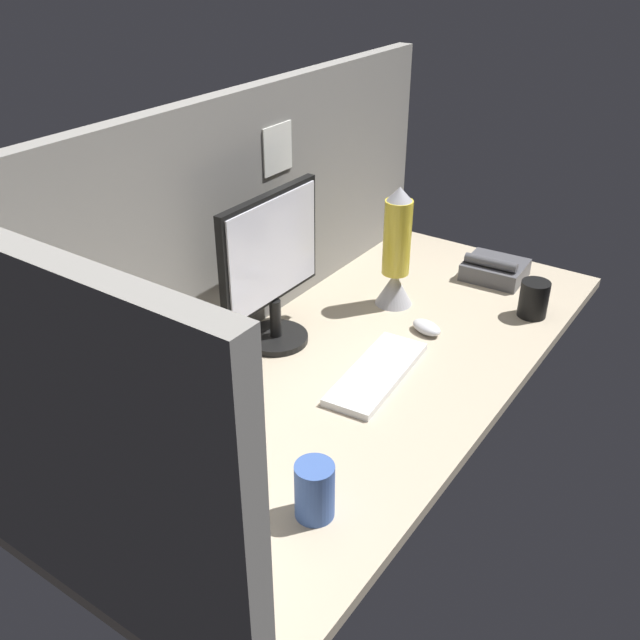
{
  "coord_description": "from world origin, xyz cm",
  "views": [
    {
      "loc": [
        -135.04,
        -82.21,
        104.48
      ],
      "look_at": [
        -0.78,
        0.0,
        14.0
      ],
      "focal_mm": 39.69,
      "sensor_mm": 36.0,
      "label": 1
    }
  ],
  "objects_px": {
    "mouse": "(427,327)",
    "desk_phone": "(495,269)",
    "mug_ceramic_blue": "(315,491)",
    "keyboard": "(377,373)",
    "lava_lamp": "(396,257)",
    "monitor": "(272,265)",
    "mug_black_travel": "(534,299)"
  },
  "relations": [
    {
      "from": "mug_ceramic_blue",
      "to": "lava_lamp",
      "type": "distance_m",
      "value": 0.92
    },
    {
      "from": "monitor",
      "to": "mouse",
      "type": "height_order",
      "value": "monitor"
    },
    {
      "from": "monitor",
      "to": "desk_phone",
      "type": "bearing_deg",
      "value": -26.24
    },
    {
      "from": "desk_phone",
      "to": "lava_lamp",
      "type": "bearing_deg",
      "value": 151.12
    },
    {
      "from": "desk_phone",
      "to": "monitor",
      "type": "bearing_deg",
      "value": 153.76
    },
    {
      "from": "keyboard",
      "to": "lava_lamp",
      "type": "bearing_deg",
      "value": 18.32
    },
    {
      "from": "mouse",
      "to": "mug_ceramic_blue",
      "type": "xyz_separation_m",
      "value": [
        -0.76,
        -0.14,
        0.05
      ]
    },
    {
      "from": "mug_black_travel",
      "to": "keyboard",
      "type": "bearing_deg",
      "value": 158.2
    },
    {
      "from": "mug_black_travel",
      "to": "mug_ceramic_blue",
      "type": "height_order",
      "value": "mug_ceramic_blue"
    },
    {
      "from": "mouse",
      "to": "mug_ceramic_blue",
      "type": "height_order",
      "value": "mug_ceramic_blue"
    },
    {
      "from": "mug_black_travel",
      "to": "desk_phone",
      "type": "relative_size",
      "value": 0.56
    },
    {
      "from": "keyboard",
      "to": "mug_ceramic_blue",
      "type": "distance_m",
      "value": 0.51
    },
    {
      "from": "keyboard",
      "to": "lava_lamp",
      "type": "xyz_separation_m",
      "value": [
        0.38,
        0.16,
        0.15
      ]
    },
    {
      "from": "mug_ceramic_blue",
      "to": "desk_phone",
      "type": "xyz_separation_m",
      "value": [
        1.21,
        0.12,
        -0.03
      ]
    },
    {
      "from": "monitor",
      "to": "mouse",
      "type": "distance_m",
      "value": 0.49
    },
    {
      "from": "keyboard",
      "to": "mouse",
      "type": "relative_size",
      "value": 3.85
    },
    {
      "from": "mouse",
      "to": "mug_ceramic_blue",
      "type": "bearing_deg",
      "value": -152.37
    },
    {
      "from": "mug_ceramic_blue",
      "to": "desk_phone",
      "type": "distance_m",
      "value": 1.21
    },
    {
      "from": "desk_phone",
      "to": "mouse",
      "type": "bearing_deg",
      "value": 177.2
    },
    {
      "from": "mug_black_travel",
      "to": "mouse",
      "type": "bearing_deg",
      "value": 141.59
    },
    {
      "from": "mouse",
      "to": "desk_phone",
      "type": "relative_size",
      "value": 0.48
    },
    {
      "from": "keyboard",
      "to": "desk_phone",
      "type": "distance_m",
      "value": 0.72
    },
    {
      "from": "keyboard",
      "to": "mug_black_travel",
      "type": "relative_size",
      "value": 3.33
    },
    {
      "from": "monitor",
      "to": "lava_lamp",
      "type": "relative_size",
      "value": 1.15
    },
    {
      "from": "mug_black_travel",
      "to": "mug_ceramic_blue",
      "type": "distance_m",
      "value": 1.04
    },
    {
      "from": "monitor",
      "to": "lava_lamp",
      "type": "xyz_separation_m",
      "value": [
        0.38,
        -0.17,
        -0.08
      ]
    },
    {
      "from": "monitor",
      "to": "mouse",
      "type": "relative_size",
      "value": 4.5
    },
    {
      "from": "monitor",
      "to": "mouse",
      "type": "bearing_deg",
      "value": -50.05
    },
    {
      "from": "keyboard",
      "to": "lava_lamp",
      "type": "distance_m",
      "value": 0.43
    },
    {
      "from": "mug_black_travel",
      "to": "desk_phone",
      "type": "height_order",
      "value": "mug_black_travel"
    },
    {
      "from": "mouse",
      "to": "mug_black_travel",
      "type": "height_order",
      "value": "mug_black_travel"
    },
    {
      "from": "mouse",
      "to": "desk_phone",
      "type": "distance_m",
      "value": 0.44
    }
  ]
}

